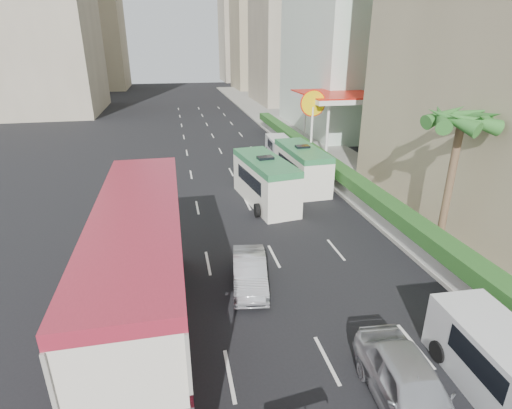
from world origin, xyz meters
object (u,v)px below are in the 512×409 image
object	(u,v)px
minibus_near	(265,181)
car_silver_lane_a	(250,285)
shell_station	(336,124)
panel_van_near	(503,368)
van_asset	(261,194)
minibus_far	(302,167)
double_decker_bus	(145,280)
panel_van_far	(280,148)
palm_tree	(449,186)

from	to	relation	value
minibus_near	car_silver_lane_a	bearing A→B (deg)	-114.97
shell_station	minibus_near	bearing A→B (deg)	-130.07
panel_van_near	van_asset	bearing A→B (deg)	102.47
van_asset	minibus_far	size ratio (longest dim) A/B	0.71
double_decker_bus	panel_van_far	bearing A→B (deg)	64.82
double_decker_bus	car_silver_lane_a	bearing A→B (deg)	35.17
palm_tree	minibus_far	bearing A→B (deg)	109.12
minibus_far	shell_station	bearing A→B (deg)	51.64
van_asset	shell_station	xyz separation A→B (m)	(9.16, 9.45, 2.75)
minibus_near	palm_tree	size ratio (longest dim) A/B	1.02
double_decker_bus	minibus_far	size ratio (longest dim) A/B	1.73
car_silver_lane_a	van_asset	world-z (taller)	car_silver_lane_a
shell_station	van_asset	bearing A→B (deg)	-134.12
van_asset	shell_station	size ratio (longest dim) A/B	0.57
minibus_near	panel_van_far	size ratio (longest dim) A/B	1.47
van_asset	palm_tree	xyz separation A→B (m)	(6.96, -9.55, 3.38)
minibus_far	van_asset	bearing A→B (deg)	-163.05
car_silver_lane_a	minibus_near	bearing A→B (deg)	81.62
minibus_far	panel_van_far	distance (m)	7.74
double_decker_bus	panel_van_near	distance (m)	10.99
van_asset	palm_tree	bearing A→B (deg)	-65.26
palm_tree	shell_station	size ratio (longest dim) A/B	0.80
panel_van_near	minibus_near	bearing A→B (deg)	103.59
van_asset	panel_van_near	world-z (taller)	panel_van_near
car_silver_lane_a	panel_van_far	xyz separation A→B (m)	(6.57, 19.62, 0.89)
van_asset	panel_van_far	xyz separation A→B (m)	(3.70, 8.87, 0.89)
panel_van_near	shell_station	xyz separation A→B (m)	(6.00, 27.30, 1.78)
minibus_near	palm_tree	xyz separation A→B (m)	(7.02, -8.04, 1.93)
double_decker_bus	minibus_near	size ratio (longest dim) A/B	1.68
minibus_near	panel_van_far	distance (m)	11.07
minibus_near	minibus_far	world-z (taller)	minibus_near
double_decker_bus	shell_station	size ratio (longest dim) A/B	1.38
double_decker_bus	panel_van_near	world-z (taller)	double_decker_bus
minibus_near	panel_van_far	world-z (taller)	minibus_near
car_silver_lane_a	shell_station	xyz separation A→B (m)	(12.02, 20.20, 2.75)
car_silver_lane_a	minibus_far	size ratio (longest dim) A/B	0.62
van_asset	panel_van_far	distance (m)	9.66
minibus_near	palm_tree	distance (m)	10.84
panel_van_far	palm_tree	size ratio (longest dim) A/B	0.70
van_asset	palm_tree	world-z (taller)	palm_tree
panel_van_far	palm_tree	distance (m)	18.88
double_decker_bus	shell_station	world-z (taller)	shell_station
van_asset	minibus_near	xyz separation A→B (m)	(-0.06, -1.52, 1.45)
shell_station	double_decker_bus	bearing A→B (deg)	-124.82
minibus_far	panel_van_near	bearing A→B (deg)	-93.07
double_decker_bus	van_asset	xyz separation A→B (m)	(6.84, 13.55, -2.53)
panel_van_far	double_decker_bus	bearing A→B (deg)	-113.25
shell_station	minibus_far	bearing A→B (deg)	-125.55
panel_van_near	palm_tree	distance (m)	9.44
minibus_near	van_asset	bearing A→B (deg)	79.55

